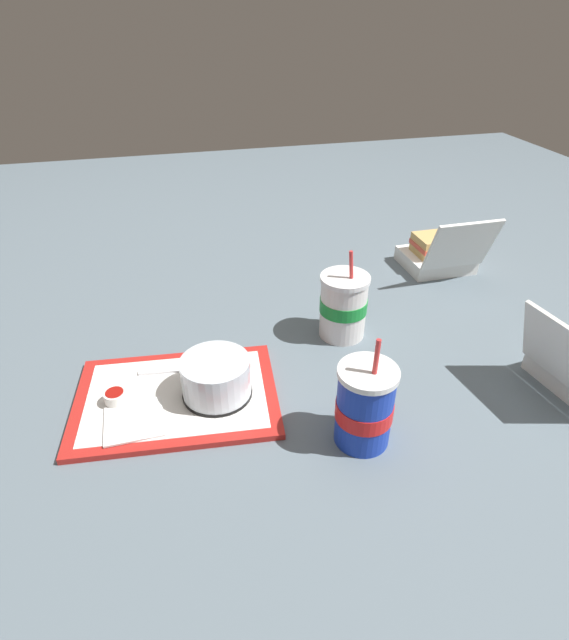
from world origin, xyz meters
The scene contains 9 objects.
ground_plane centered at (0.00, 0.00, 0.00)m, with size 3.20×3.20×0.00m, color slate.
food_tray centered at (-0.29, -0.15, 0.01)m, with size 0.39×0.29×0.01m.
cake_container centered at (-0.21, -0.17, 0.05)m, with size 0.13×0.13×0.08m.
ketchup_cup centered at (-0.39, -0.15, 0.03)m, with size 0.04×0.04×0.02m.
napkin_stack centered at (-0.36, -0.21, 0.02)m, with size 0.10×0.10×0.00m, color white.
plastic_fork centered at (-0.30, -0.08, 0.02)m, with size 0.11×0.01×0.01m, color white.
clamshell_sandwich_right centered at (0.45, 0.21, 0.04)m, with size 0.18×0.21×0.18m.
soda_cup_left centered at (0.01, -0.33, 0.07)m, with size 0.10×0.10×0.21m.
soda_cup_corner centered at (0.08, -0.02, 0.07)m, with size 0.11×0.11×0.20m.
Camera 1 is at (-0.26, -0.88, 0.63)m, focal length 28.00 mm.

